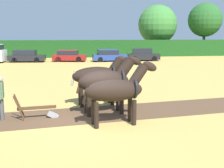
% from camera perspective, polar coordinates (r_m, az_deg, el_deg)
% --- Properties ---
extents(ground_plane, '(240.00, 240.00, 0.00)m').
position_cam_1_polar(ground_plane, '(10.92, -5.18, -7.90)').
color(ground_plane, tan).
extents(hedgerow, '(78.59, 1.67, 2.50)m').
position_cam_1_polar(hedgerow, '(41.91, -7.79, 7.12)').
color(hedgerow, '#194719').
rests_on(hedgerow, ground).
extents(tree_center_left, '(6.40, 6.40, 8.12)m').
position_cam_1_polar(tree_center_left, '(47.98, 9.26, 11.83)').
color(tree_center_left, '#4C3823').
rests_on(tree_center_left, ground).
extents(tree_center, '(5.44, 5.44, 8.35)m').
position_cam_1_polar(tree_center, '(48.99, 18.36, 12.24)').
color(tree_center, brown).
rests_on(tree_center, ground).
extents(draft_horse_lead_left, '(2.95, 1.11, 2.44)m').
position_cam_1_polar(draft_horse_lead_left, '(10.39, 1.05, -1.23)').
color(draft_horse_lead_left, black).
rests_on(draft_horse_lead_left, ground).
extents(draft_horse_lead_right, '(2.90, 1.28, 2.51)m').
position_cam_1_polar(draft_horse_lead_right, '(11.85, -1.13, 0.57)').
color(draft_horse_lead_right, black).
rests_on(draft_horse_lead_right, ground).
extents(draft_horse_trail_left, '(2.91, 1.16, 2.42)m').
position_cam_1_polar(draft_horse_trail_left, '(13.35, -2.79, 1.67)').
color(draft_horse_trail_left, black).
rests_on(draft_horse_trail_left, ground).
extents(plow, '(1.76, 0.53, 1.13)m').
position_cam_1_polar(plow, '(11.74, -14.31, -5.25)').
color(plow, '#4C331E').
rests_on(plow, ground).
extents(farmer_at_plow, '(0.26, 0.69, 1.76)m').
position_cam_1_polar(farmer_at_plow, '(11.90, -21.65, -1.92)').
color(farmer_at_plow, '#4C4C4C').
rests_on(farmer_at_plow, ground).
extents(farmer_beside_team, '(0.24, 0.63, 1.53)m').
position_cam_1_polar(farmer_beside_team, '(15.06, -3.53, 0.55)').
color(farmer_beside_team, '#4C4C4C').
rests_on(farmer_beside_team, ground).
extents(parked_car_left, '(4.44, 2.14, 1.46)m').
position_cam_1_polar(parked_car_left, '(35.89, -17.01, 5.42)').
color(parked_car_left, black).
rests_on(parked_car_left, ground).
extents(parked_car_center_left, '(4.29, 2.50, 1.41)m').
position_cam_1_polar(parked_car_center_left, '(35.45, -8.70, 5.66)').
color(parked_car_center_left, maroon).
rests_on(parked_car_center_left, ground).
extents(parked_car_center, '(4.24, 1.93, 1.49)m').
position_cam_1_polar(parked_car_center, '(35.20, -0.61, 5.79)').
color(parked_car_center, navy).
rests_on(parked_car_center, ground).
extents(parked_car_center_right, '(4.20, 2.22, 1.55)m').
position_cam_1_polar(parked_car_center_right, '(36.34, 6.33, 5.91)').
color(parked_car_center_right, black).
rests_on(parked_car_center_right, ground).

